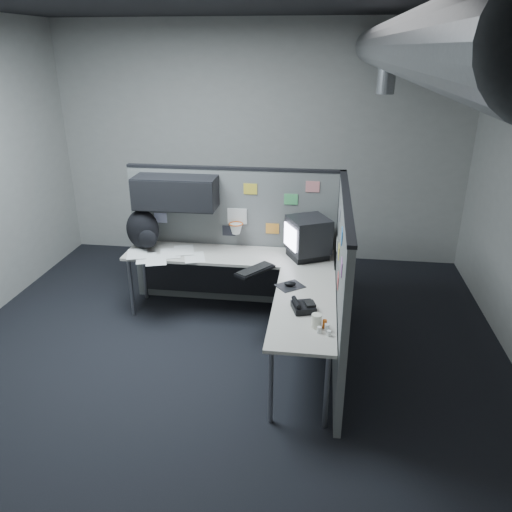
# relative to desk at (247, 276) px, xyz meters

# --- Properties ---
(room) EXTENTS (5.62, 5.62, 3.22)m
(room) POSITION_rel_desk_xyz_m (0.41, -0.70, 1.48)
(room) COLOR black
(room) RESTS_ON ground
(partition_back) EXTENTS (2.44, 0.42, 1.63)m
(partition_back) POSITION_rel_desk_xyz_m (-0.40, 0.53, 0.38)
(partition_back) COLOR #5D605E
(partition_back) RESTS_ON ground
(partition_right) EXTENTS (0.07, 2.23, 1.63)m
(partition_right) POSITION_rel_desk_xyz_m (0.95, -0.49, 0.21)
(partition_right) COLOR #5D605E
(partition_right) RESTS_ON ground
(desk) EXTENTS (2.31, 2.11, 0.73)m
(desk) POSITION_rel_desk_xyz_m (0.00, 0.00, 0.00)
(desk) COLOR #BAB4A8
(desk) RESTS_ON ground
(monitor) EXTENTS (0.53, 0.53, 0.45)m
(monitor) POSITION_rel_desk_xyz_m (0.61, 0.30, 0.35)
(monitor) COLOR black
(monitor) RESTS_ON desk
(keyboard) EXTENTS (0.39, 0.45, 0.04)m
(keyboard) POSITION_rel_desk_xyz_m (0.10, -0.15, 0.14)
(keyboard) COLOR black
(keyboard) RESTS_ON desk
(mouse) EXTENTS (0.31, 0.31, 0.05)m
(mouse) POSITION_rel_desk_xyz_m (0.48, -0.43, 0.14)
(mouse) COLOR black
(mouse) RESTS_ON desk
(phone) EXTENTS (0.24, 0.25, 0.10)m
(phone) POSITION_rel_desk_xyz_m (0.63, -0.88, 0.15)
(phone) COLOR black
(phone) RESTS_ON desk
(bottles) EXTENTS (0.12, 0.15, 0.07)m
(bottles) POSITION_rel_desk_xyz_m (0.82, -1.21, 0.15)
(bottles) COLOR silver
(bottles) RESTS_ON desk
(cup) EXTENTS (0.11, 0.11, 0.12)m
(cup) POSITION_rel_desk_xyz_m (0.75, -1.16, 0.18)
(cup) COLOR silver
(cup) RESTS_ON desk
(papers) EXTENTS (0.94, 0.67, 0.02)m
(papers) POSITION_rel_desk_xyz_m (-0.93, 0.12, 0.13)
(papers) COLOR white
(papers) RESTS_ON desk
(backpack) EXTENTS (0.44, 0.39, 0.45)m
(backpack) POSITION_rel_desk_xyz_m (-1.22, 0.31, 0.34)
(backpack) COLOR black
(backpack) RESTS_ON desk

